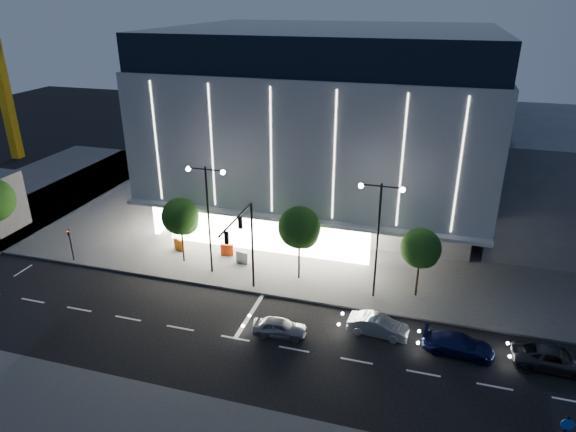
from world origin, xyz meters
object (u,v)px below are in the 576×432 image
(tree_left, at_px, (181,218))
(car_second, at_px, (378,326))
(street_lamp_west, at_px, (208,205))
(ped_signal_far, at_px, (70,241))
(tree_mid, at_px, (300,230))
(street_lamp_east, at_px, (379,225))
(barrier_d, at_px, (242,257))
(traffic_mast, at_px, (245,237))
(tree_right, at_px, (421,250))
(barrier_a, at_px, (179,244))
(barrier_c, at_px, (227,250))
(car_third, at_px, (459,344))
(car_fourth, at_px, (554,358))
(car_lead, at_px, (280,327))

(tree_left, relative_size, car_second, 1.44)
(street_lamp_west, xyz_separation_m, ped_signal_far, (-12.00, -1.50, -4.07))
(tree_left, height_order, tree_mid, tree_mid)
(street_lamp_east, bearing_deg, barrier_d, 169.39)
(traffic_mast, height_order, car_second, traffic_mast)
(street_lamp_west, relative_size, tree_right, 1.63)
(street_lamp_west, bearing_deg, tree_left, 161.06)
(traffic_mast, bearing_deg, barrier_d, 114.49)
(barrier_a, bearing_deg, street_lamp_west, -7.37)
(street_lamp_west, relative_size, barrier_c, 8.18)
(ped_signal_far, height_order, car_third, ped_signal_far)
(street_lamp_east, distance_m, tree_left, 16.12)
(street_lamp_west, distance_m, car_fourth, 25.42)
(tree_right, relative_size, car_fourth, 1.16)
(street_lamp_east, distance_m, car_lead, 9.84)
(street_lamp_east, height_order, barrier_a, street_lamp_east)
(car_fourth, bearing_deg, street_lamp_east, 66.60)
(street_lamp_west, bearing_deg, barrier_c, 88.34)
(car_fourth, distance_m, barrier_c, 25.51)
(ped_signal_far, bearing_deg, street_lamp_west, 7.13)
(car_lead, relative_size, car_second, 0.90)
(street_lamp_east, bearing_deg, traffic_mast, -163.52)
(barrier_a, bearing_deg, tree_mid, 16.31)
(car_third, bearing_deg, traffic_mast, 84.40)
(tree_mid, bearing_deg, car_lead, -84.86)
(street_lamp_east, bearing_deg, tree_mid, 170.31)
(street_lamp_west, xyz_separation_m, tree_left, (-2.97, 1.02, -1.92))
(street_lamp_east, relative_size, barrier_d, 8.18)
(tree_mid, bearing_deg, car_second, -38.29)
(street_lamp_east, bearing_deg, car_lead, -130.02)
(traffic_mast, distance_m, car_fourth, 20.98)
(traffic_mast, xyz_separation_m, tree_mid, (3.03, 3.68, -0.69))
(street_lamp_east, height_order, car_second, street_lamp_east)
(car_lead, relative_size, barrier_a, 3.27)
(car_fourth, bearing_deg, car_lead, 94.55)
(street_lamp_west, bearing_deg, ped_signal_far, -172.87)
(traffic_mast, relative_size, tree_left, 1.24)
(tree_left, relative_size, tree_mid, 0.93)
(car_lead, distance_m, car_fourth, 16.80)
(ped_signal_far, distance_m, car_fourth, 36.58)
(traffic_mast, relative_size, car_fourth, 1.49)
(traffic_mast, relative_size, ped_signal_far, 2.36)
(traffic_mast, distance_m, barrier_d, 6.81)
(car_fourth, bearing_deg, tree_left, 77.21)
(street_lamp_east, distance_m, car_fourth, 13.44)
(car_lead, bearing_deg, street_lamp_east, -46.31)
(tree_right, height_order, car_third, tree_right)
(car_fourth, bearing_deg, traffic_mast, 83.30)
(tree_left, distance_m, tree_mid, 10.00)
(tree_mid, bearing_deg, street_lamp_east, -9.69)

